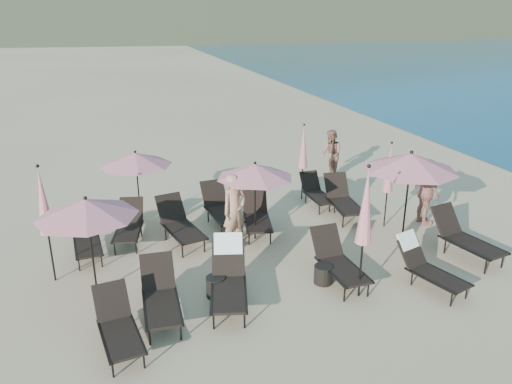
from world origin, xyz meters
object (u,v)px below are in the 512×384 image
object	(u,v)px
lounger_4	(427,265)
lounger_8	(221,207)
lounger_5	(465,237)
umbrella_open_3	(136,159)
lounger_11	(317,192)
lounger_1	(160,295)
side_table_1	(323,274)
lounger_0	(118,325)
umbrella_open_0	(86,208)
lounger_7	(179,224)
lounger_2	(229,276)
umbrella_closed_0	(366,207)
umbrella_closed_1	(389,168)
lounger_9	(257,215)
umbrella_closed_3	(303,147)
umbrella_closed_2	(43,202)
beachgoer_a	(234,211)
umbrella_open_2	(411,162)
lounger_6	(87,239)
umbrella_open_1	(255,171)
beachgoer_b	(331,155)
lounger_12	(129,225)
beachgoer_c	(426,192)
lounger_3	(338,261)
lounger_10	(343,199)

from	to	relation	value
lounger_4	lounger_8	bearing A→B (deg)	110.67
lounger_5	umbrella_open_3	xyz separation A→B (m)	(-7.19, 4.34, 1.33)
lounger_5	lounger_11	xyz separation A→B (m)	(-2.02, 4.05, -0.08)
lounger_1	side_table_1	distance (m)	3.51
lounger_0	umbrella_open_0	world-z (taller)	umbrella_open_0
lounger_5	lounger_7	size ratio (longest dim) A/B	1.01
lounger_5	lounger_2	bearing A→B (deg)	170.66
umbrella_closed_0	side_table_1	distance (m)	1.97
umbrella_open_0	umbrella_closed_1	bearing A→B (deg)	8.98
lounger_0	lounger_9	bearing A→B (deg)	38.11
lounger_5	umbrella_closed_3	xyz separation A→B (m)	(-2.23, 4.68, 1.17)
lounger_0	side_table_1	distance (m)	4.42
umbrella_closed_2	umbrella_open_3	bearing A→B (deg)	51.79
beachgoer_a	umbrella_open_2	bearing A→B (deg)	-38.56
lounger_6	beachgoer_a	xyz separation A→B (m)	(3.51, -0.53, 0.50)
lounger_9	umbrella_open_1	bearing A→B (deg)	-100.61
lounger_2	side_table_1	xyz separation A→B (m)	(2.11, 0.05, -0.36)
umbrella_open_3	beachgoer_a	size ratio (longest dim) A/B	1.12
lounger_0	side_table_1	size ratio (longest dim) A/B	4.09
lounger_2	beachgoer_b	size ratio (longest dim) A/B	1.17
umbrella_open_0	umbrella_open_3	distance (m)	3.67
lounger_11	lounger_12	world-z (taller)	lounger_12
umbrella_open_1	beachgoer_c	distance (m)	4.82
lounger_8	umbrella_open_1	xyz separation A→B (m)	(0.61, -1.17, 1.35)
lounger_3	beachgoer_b	bearing A→B (deg)	63.80
umbrella_open_2	umbrella_open_3	bearing A→B (deg)	151.25
lounger_5	umbrella_closed_0	world-z (taller)	umbrella_closed_0
umbrella_open_1	side_table_1	size ratio (longest dim) A/B	5.06
lounger_3	beachgoer_b	distance (m)	7.02
lounger_5	umbrella_open_0	bearing A→B (deg)	162.61
lounger_1	umbrella_closed_1	bearing A→B (deg)	23.73
lounger_4	umbrella_closed_3	xyz separation A→B (m)	(-0.55, 5.57, 1.17)
lounger_11	lounger_8	bearing A→B (deg)	-171.96
lounger_7	umbrella_closed_3	distance (m)	4.67
umbrella_closed_0	beachgoer_a	distance (m)	3.71
lounger_8	lounger_11	bearing A→B (deg)	3.38
lounger_6	umbrella_closed_1	xyz separation A→B (m)	(7.69, -0.66, 1.23)
lounger_6	lounger_8	distance (m)	3.59
lounger_11	umbrella_closed_1	size ratio (longest dim) A/B	0.65
lounger_9	beachgoer_c	world-z (taller)	beachgoer_c
umbrella_closed_3	lounger_2	bearing A→B (deg)	-126.45
lounger_4	umbrella_closed_2	xyz separation A→B (m)	(-7.59, 2.59, 1.36)
beachgoer_a	lounger_7	bearing A→B (deg)	133.09
lounger_10	umbrella_open_1	bearing A→B (deg)	-158.58
side_table_1	lounger_4	bearing A→B (deg)	-19.62
lounger_4	umbrella_closed_1	distance (m)	3.28
umbrella_closed_2	lounger_1	bearing A→B (deg)	-45.43
lounger_3	umbrella_closed_0	world-z (taller)	umbrella_closed_0
lounger_4	lounger_11	xyz separation A→B (m)	(-0.33, 4.95, -0.07)
lounger_7	umbrella_closed_3	size ratio (longest dim) A/B	0.81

